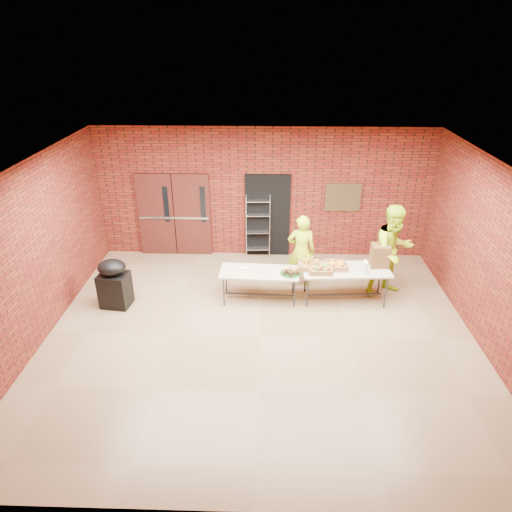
{
  "coord_description": "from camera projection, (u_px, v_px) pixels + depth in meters",
  "views": [
    {
      "loc": [
        0.13,
        -6.99,
        5.19
      ],
      "look_at": [
        -0.12,
        1.4,
        0.98
      ],
      "focal_mm": 32.0,
      "sensor_mm": 36.0,
      "label": 1
    }
  ],
  "objects": [
    {
      "name": "wire_rack",
      "position": [
        258.0,
        227.0,
        11.19
      ],
      "size": [
        0.61,
        0.23,
        1.62
      ],
      "primitive_type": null,
      "rotation": [
        0.0,
        0.0,
        0.06
      ],
      "color": "#AFAEB5",
      "rests_on": "room"
    },
    {
      "name": "coffee_dispenser",
      "position": [
        380.0,
        256.0,
        9.42
      ],
      "size": [
        0.36,
        0.32,
        0.48
      ],
      "primitive_type": "cube",
      "color": "brown",
      "rests_on": "table_right"
    },
    {
      "name": "napkin_box",
      "position": [
        244.0,
        269.0,
        9.48
      ],
      "size": [
        0.17,
        0.11,
        0.06
      ],
      "primitive_type": "cube",
      "color": "white",
      "rests_on": "table_left"
    },
    {
      "name": "cup_stack_front",
      "position": [
        365.0,
        268.0,
        9.17
      ],
      "size": [
        0.09,
        0.09,
        0.26
      ],
      "primitive_type": "cylinder",
      "color": "white",
      "rests_on": "table_right"
    },
    {
      "name": "double_doors",
      "position": [
        174.0,
        215.0,
        11.24
      ],
      "size": [
        1.78,
        0.12,
        2.1
      ],
      "color": "#401612",
      "rests_on": "room"
    },
    {
      "name": "basket_apples",
      "position": [
        320.0,
        270.0,
        9.24
      ],
      "size": [
        0.46,
        0.36,
        0.14
      ],
      "color": "#AA7244",
      "rests_on": "table_right"
    },
    {
      "name": "muffin_tray",
      "position": [
        290.0,
        272.0,
        9.34
      ],
      "size": [
        0.41,
        0.41,
        0.1
      ],
      "color": "#154412",
      "rests_on": "table_left"
    },
    {
      "name": "cup_stack_mid",
      "position": [
        365.0,
        269.0,
        9.14
      ],
      "size": [
        0.09,
        0.09,
        0.26
      ],
      "primitive_type": "cylinder",
      "color": "white",
      "rests_on": "table_right"
    },
    {
      "name": "volunteer_woman",
      "position": [
        301.0,
        251.0,
        9.95
      ],
      "size": [
        0.63,
        0.43,
        1.65
      ],
      "primitive_type": "imported",
      "rotation": [
        0.0,
        0.0,
        3.08
      ],
      "color": "#B5D517",
      "rests_on": "room"
    },
    {
      "name": "dark_doorway",
      "position": [
        267.0,
        216.0,
        11.2
      ],
      "size": [
        1.1,
        0.06,
        2.1
      ],
      "primitive_type": "cube",
      "color": "black",
      "rests_on": "room"
    },
    {
      "name": "volunteer_man",
      "position": [
        393.0,
        251.0,
        9.54
      ],
      "size": [
        1.2,
        1.1,
        2.01
      ],
      "primitive_type": "imported",
      "rotation": [
        0.0,
        0.0,
        0.43
      ],
      "color": "#B5D517",
      "rests_on": "room"
    },
    {
      "name": "room",
      "position": [
        261.0,
        260.0,
        7.86
      ],
      "size": [
        8.08,
        7.08,
        3.28
      ],
      "color": "olive",
      "rests_on": "ground"
    },
    {
      "name": "basket_bananas",
      "position": [
        310.0,
        266.0,
        9.39
      ],
      "size": [
        0.48,
        0.37,
        0.15
      ],
      "color": "#AA7244",
      "rests_on": "table_right"
    },
    {
      "name": "table_right",
      "position": [
        346.0,
        272.0,
        9.42
      ],
      "size": [
        1.84,
        0.86,
        0.74
      ],
      "rotation": [
        0.0,
        0.0,
        0.07
      ],
      "color": "beige",
      "rests_on": "room"
    },
    {
      "name": "table_left",
      "position": [
        259.0,
        274.0,
        9.47
      ],
      "size": [
        1.66,
        0.76,
        0.67
      ],
      "rotation": [
        0.0,
        0.0,
        -0.05
      ],
      "color": "beige",
      "rests_on": "room"
    },
    {
      "name": "covered_grill",
      "position": [
        114.0,
        283.0,
        9.3
      ],
      "size": [
        0.63,
        0.55,
        1.05
      ],
      "rotation": [
        0.0,
        0.0,
        -0.14
      ],
      "color": "black",
      "rests_on": "room"
    },
    {
      "name": "basket_oranges",
      "position": [
        335.0,
        266.0,
        9.39
      ],
      "size": [
        0.48,
        0.37,
        0.15
      ],
      "color": "#AA7244",
      "rests_on": "table_right"
    },
    {
      "name": "bronze_plaque",
      "position": [
        343.0,
        197.0,
        10.92
      ],
      "size": [
        0.85,
        0.04,
        0.7
      ],
      "primitive_type": "cube",
      "color": "#43321B",
      "rests_on": "room"
    },
    {
      "name": "cup_stack_back",
      "position": [
        365.0,
        265.0,
        9.31
      ],
      "size": [
        0.07,
        0.07,
        0.22
      ],
      "primitive_type": "cylinder",
      "color": "white",
      "rests_on": "table_right"
    }
  ]
}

